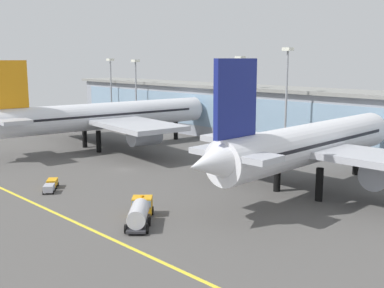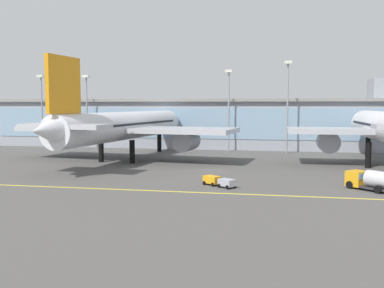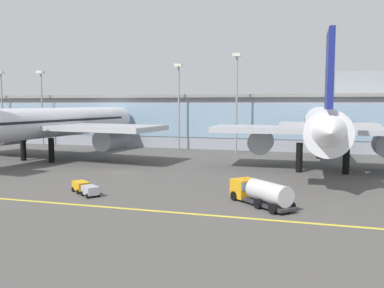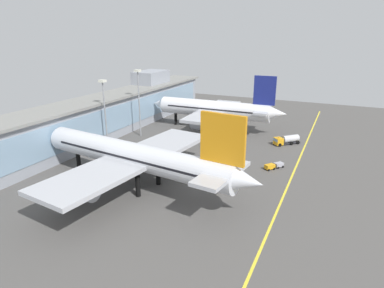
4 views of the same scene
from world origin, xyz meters
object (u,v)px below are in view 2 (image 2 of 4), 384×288
fuel_tanker_truck (375,180)px  apron_light_mast_east (42,99)px  airliner_near_left (124,127)px  apron_light_mast_far_east (288,93)px  apron_light_mast_centre (229,97)px  apron_light_mast_west (87,100)px  baggage_tug_near (219,181)px

fuel_tanker_truck → apron_light_mast_east: apron_light_mast_east is taller
airliner_near_left → apron_light_mast_east: 42.32m
apron_light_mast_east → apron_light_mast_far_east: size_ratio=0.90×
apron_light_mast_centre → apron_light_mast_far_east: apron_light_mast_far_east is taller
apron_light_mast_west → apron_light_mast_centre: apron_light_mast_centre is taller
apron_light_mast_west → apron_light_mast_far_east: bearing=-2.4°
apron_light_mast_east → airliner_near_left: bearing=-36.8°
apron_light_mast_centre → apron_light_mast_east: apron_light_mast_centre is taller
apron_light_mast_far_east → baggage_tug_near: bearing=-102.0°
airliner_near_left → apron_light_mast_centre: size_ratio=2.91×
airliner_near_left → apron_light_mast_far_east: bearing=-51.0°
apron_light_mast_east → apron_light_mast_centre: bearing=-0.8°
fuel_tanker_truck → baggage_tug_near: fuel_tanker_truck is taller
airliner_near_left → fuel_tanker_truck: 53.78m
apron_light_mast_west → apron_light_mast_centre: (39.31, 0.27, 0.48)m
baggage_tug_near → apron_light_mast_far_east: apron_light_mast_far_east is taller
fuel_tanker_truck → apron_light_mast_west: (-65.92, 50.41, 12.07)m
apron_light_mast_west → fuel_tanker_truck: bearing=-37.4°
fuel_tanker_truck → apron_light_mast_far_east: bearing=-32.0°
fuel_tanker_truck → baggage_tug_near: (-22.05, -0.66, -0.72)m
apron_light_mast_west → airliner_near_left: bearing=-51.0°
airliner_near_left → baggage_tug_near: airliner_near_left is taller
airliner_near_left → apron_light_mast_far_east: 41.72m
baggage_tug_near → apron_light_mast_centre: (-4.56, 51.33, 13.27)m
apron_light_mast_west → apron_light_mast_far_east: apron_light_mast_far_east is taller
airliner_near_left → baggage_tug_near: (24.44, -27.04, -6.61)m
airliner_near_left → apron_light_mast_west: size_ratio=3.03×
airliner_near_left → apron_light_mast_east: apron_light_mast_east is taller
fuel_tanker_truck → apron_light_mast_east: 95.89m
fuel_tanker_truck → apron_light_mast_far_east: apron_light_mast_far_east is taller
apron_light_mast_far_east → apron_light_mast_west: bearing=177.6°
baggage_tug_near → apron_light_mast_west: (-43.87, 51.07, 12.79)m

